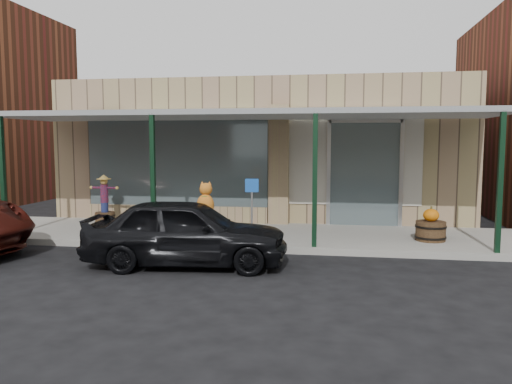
% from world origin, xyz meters
% --- Properties ---
extents(ground, '(120.00, 120.00, 0.00)m').
position_xyz_m(ground, '(0.00, 0.00, 0.00)').
color(ground, black).
rests_on(ground, ground).
extents(sidewalk, '(40.00, 3.20, 0.15)m').
position_xyz_m(sidewalk, '(0.00, 3.60, 0.07)').
color(sidewalk, gray).
rests_on(sidewalk, ground).
extents(storefront, '(12.00, 6.25, 4.20)m').
position_xyz_m(storefront, '(-0.00, 8.16, 2.09)').
color(storefront, '#8D6F56').
rests_on(storefront, ground).
extents(awning, '(12.00, 3.00, 3.04)m').
position_xyz_m(awning, '(0.00, 3.56, 3.01)').
color(awning, gray).
rests_on(awning, ground).
extents(block_buildings_near, '(61.00, 8.00, 8.00)m').
position_xyz_m(block_buildings_near, '(2.01, 9.20, 3.77)').
color(block_buildings_near, brown).
rests_on(block_buildings_near, ground).
extents(barrel_scarecrow, '(0.82, 0.66, 1.37)m').
position_xyz_m(barrel_scarecrow, '(-3.93, 4.11, 0.61)').
color(barrel_scarecrow, '#4D381E').
rests_on(barrel_scarecrow, sidewalk).
extents(barrel_pumpkin, '(0.86, 0.86, 0.79)m').
position_xyz_m(barrel_pumpkin, '(4.39, 3.24, 0.43)').
color(barrel_pumpkin, '#4D381E').
rests_on(barrel_pumpkin, sidewalk).
extents(handicap_sign, '(0.30, 0.06, 1.43)m').
position_xyz_m(handicap_sign, '(0.40, 2.40, 1.07)').
color(handicap_sign, gray).
rests_on(handicap_sign, sidewalk).
extents(parked_sedan, '(4.03, 2.03, 1.58)m').
position_xyz_m(parked_sedan, '(-0.60, 0.71, 0.67)').
color(parked_sedan, black).
rests_on(parked_sedan, ground).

